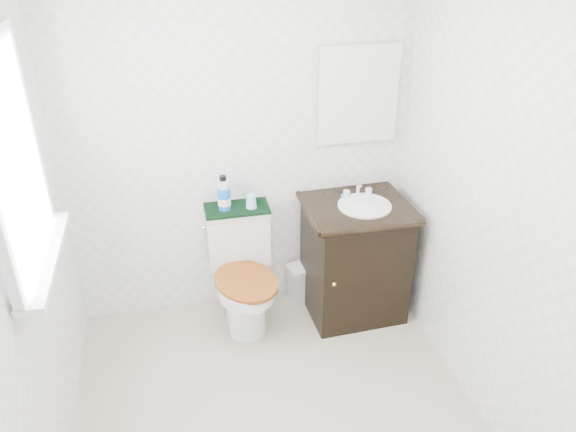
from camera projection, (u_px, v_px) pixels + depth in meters
name	position (u px, v px, depth m)	size (l,w,h in m)	color
floor	(280.00, 427.00, 3.04)	(2.40, 2.40, 0.00)	#BCB397
wall_back	(239.00, 141.00, 3.49)	(2.40, 2.40, 0.00)	white
wall_left	(11.00, 268.00, 2.26)	(2.40, 2.40, 0.00)	white
wall_right	(504.00, 212.00, 2.67)	(2.40, 2.40, 0.00)	white
window	(11.00, 163.00, 2.31)	(0.02, 0.70, 0.90)	white
mirror	(358.00, 95.00, 3.49)	(0.50, 0.02, 0.60)	silver
toilet	(242.00, 276.00, 3.70)	(0.47, 0.67, 0.78)	white
vanity	(355.00, 256.00, 3.74)	(0.67, 0.59, 0.92)	black
trash_bin	(302.00, 282.00, 3.98)	(0.23, 0.20, 0.28)	silver
towel	(237.00, 208.00, 3.59)	(0.41, 0.22, 0.02)	black
mouthwash_bottle	(224.00, 194.00, 3.51)	(0.08, 0.08, 0.23)	blue
cup	(251.00, 201.00, 3.56)	(0.07, 0.07, 0.09)	#90CBEB
soap_bar	(346.00, 195.00, 3.66)	(0.07, 0.04, 0.02)	#1A777D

